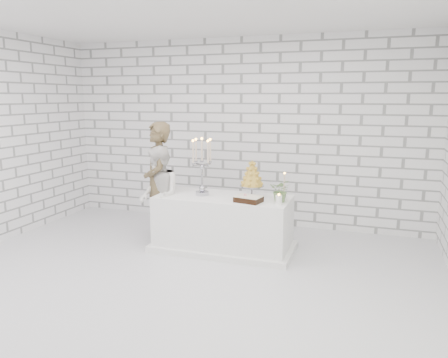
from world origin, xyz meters
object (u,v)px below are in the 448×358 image
Objects in this scene: cake_table at (223,223)px; bride at (159,196)px; groom at (158,182)px; candelabra at (202,167)px; croquembouche at (252,178)px.

bride is (-0.93, -0.07, 0.33)m from cake_table.
groom is at bearing 174.89° from cake_table.
croquembouche is at bearing 9.49° from candelabra.
cake_table is 2.28× the size of candelabra.
cake_table is 0.82m from candelabra.
groom is 1.23× the size of bride.
croquembouche is (1.39, -0.00, 0.14)m from groom.
croquembouche is (0.67, 0.11, -0.14)m from candelabra.
candelabra is at bearing -170.51° from croquembouche.
bride is (0.09, -0.16, -0.16)m from groom.
groom reaches higher than cake_table.
cake_table is 0.74m from croquembouche.
groom is 3.43× the size of croquembouche.
groom is 0.78m from candelabra.
candelabra is at bearing -175.85° from cake_table.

